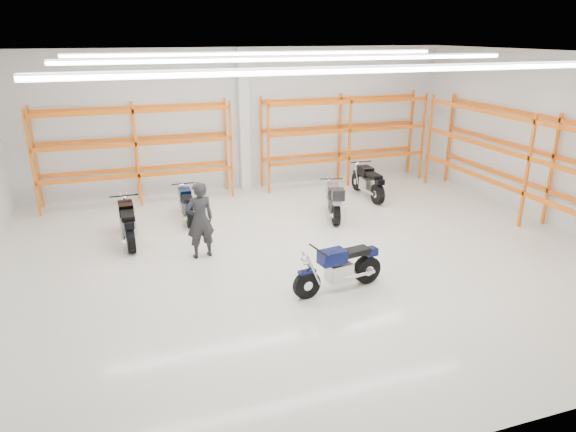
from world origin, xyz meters
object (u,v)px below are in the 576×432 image
object	(u,v)px
motorcycle_back_a	(128,224)
standing_man	(200,220)
motorcycle_back_b	(186,205)
structural_column	(244,121)
motorcycle_main	(342,268)
motorcycle_back_d	(368,183)
motorcycle_back_c	(334,201)

from	to	relation	value
motorcycle_back_a	standing_man	distance (m)	2.15
motorcycle_back_a	motorcycle_back_b	xyz separation A→B (m)	(1.59, 1.14, -0.06)
motorcycle_back_a	structural_column	world-z (taller)	structural_column
motorcycle_back_b	standing_man	distance (m)	2.61
motorcycle_main	structural_column	world-z (taller)	structural_column
motorcycle_main	motorcycle_back_a	size ratio (longest dim) A/B	0.94
motorcycle_back_d	standing_man	bearing A→B (deg)	-153.71
motorcycle_back_a	motorcycle_back_d	world-z (taller)	motorcycle_back_a
motorcycle_back_d	structural_column	size ratio (longest dim) A/B	0.47
motorcycle_back_b	structural_column	size ratio (longest dim) A/B	0.42
motorcycle_back_c	motorcycle_back_d	world-z (taller)	motorcycle_back_c
motorcycle_back_a	motorcycle_back_b	distance (m)	1.96
motorcycle_back_c	motorcycle_back_b	bearing A→B (deg)	163.52
motorcycle_back_c	standing_man	bearing A→B (deg)	-160.24
motorcycle_back_d	motorcycle_back_c	bearing A→B (deg)	-141.77
motorcycle_back_a	motorcycle_back_d	xyz separation A→B (m)	(7.29, 1.40, -0.01)
motorcycle_back_b	structural_column	xyz separation A→B (m)	(2.29, 2.47, 1.81)
motorcycle_main	structural_column	distance (m)	7.76
motorcycle_main	motorcycle_back_a	world-z (taller)	motorcycle_back_a
motorcycle_main	motorcycle_back_a	xyz separation A→B (m)	(-3.98, 3.94, 0.03)
motorcycle_back_b	motorcycle_back_d	world-z (taller)	motorcycle_back_d
motorcycle_back_d	standing_man	world-z (taller)	standing_man
motorcycle_back_c	standing_man	size ratio (longest dim) A/B	1.14
motorcycle_back_b	structural_column	world-z (taller)	structural_column
structural_column	standing_man	bearing A→B (deg)	-114.66
motorcycle_back_b	standing_man	world-z (taller)	standing_man
motorcycle_main	standing_man	world-z (taller)	standing_man
motorcycle_main	motorcycle_back_d	bearing A→B (deg)	58.23
motorcycle_back_c	motorcycle_back_d	bearing A→B (deg)	38.23
motorcycle_back_c	structural_column	xyz separation A→B (m)	(-1.61, 3.62, 1.74)
structural_column	motorcycle_back_c	bearing A→B (deg)	-66.00
motorcycle_back_c	motorcycle_back_d	xyz separation A→B (m)	(1.80, 1.42, -0.03)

